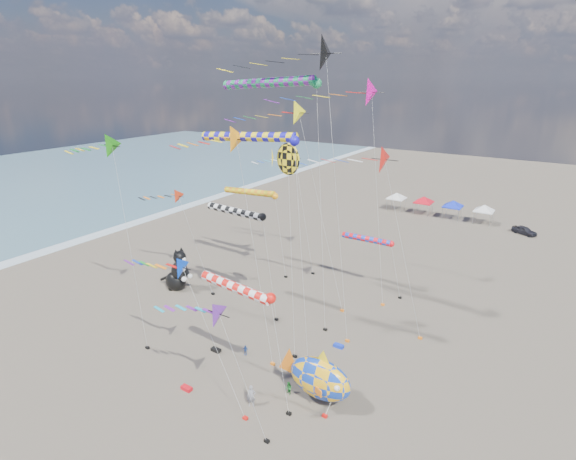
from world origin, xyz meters
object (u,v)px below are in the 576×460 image
(cat_inflatable, at_px, (176,269))
(person_adult, at_px, (251,396))
(child_green, at_px, (289,388))
(parked_car, at_px, (524,230))
(fish_inflatable, at_px, (319,378))
(child_blue, at_px, (245,350))

(cat_inflatable, relative_size, person_adult, 2.99)
(person_adult, distance_m, child_green, 3.07)
(person_adult, bearing_deg, child_green, 26.48)
(child_green, bearing_deg, cat_inflatable, -175.89)
(person_adult, relative_size, parked_car, 0.47)
(cat_inflatable, relative_size, parked_car, 1.40)
(cat_inflatable, distance_m, parked_car, 53.06)
(cat_inflatable, bearing_deg, person_adult, -31.39)
(parked_car, bearing_deg, cat_inflatable, 170.80)
(cat_inflatable, height_order, fish_inflatable, cat_inflatable)
(child_green, xyz_separation_m, child_blue, (-6.03, 2.31, -0.07))
(fish_inflatable, relative_size, parked_car, 1.77)
(cat_inflatable, relative_size, child_blue, 5.49)
(cat_inflatable, distance_m, child_green, 22.26)
(cat_inflatable, bearing_deg, parked_car, 52.40)
(parked_car, bearing_deg, person_adult, -166.02)
(fish_inflatable, bearing_deg, child_blue, 166.97)
(child_blue, relative_size, parked_car, 0.25)
(cat_inflatable, height_order, child_green, cat_inflatable)
(child_green, relative_size, child_blue, 1.15)
(person_adult, relative_size, child_green, 1.59)
(fish_inflatable, xyz_separation_m, child_green, (-2.46, -0.34, -1.72))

